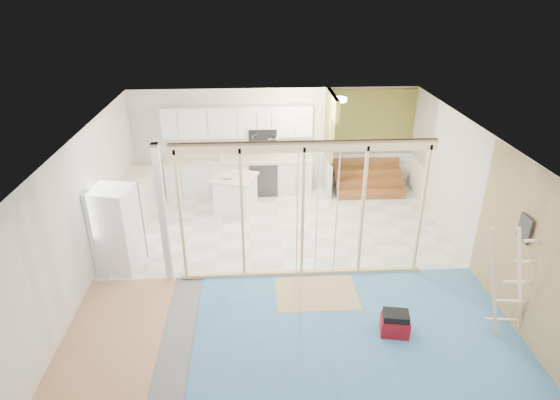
{
  "coord_description": "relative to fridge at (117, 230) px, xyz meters",
  "views": [
    {
      "loc": [
        -0.52,
        -7.19,
        4.98
      ],
      "look_at": [
        -0.06,
        0.6,
        1.26
      ],
      "focal_mm": 30.0,
      "sensor_mm": 36.0,
      "label": 1
    }
  ],
  "objects": [
    {
      "name": "room",
      "position": [
        3.06,
        -0.45,
        0.48
      ],
      "size": [
        7.01,
        8.01,
        2.61
      ],
      "color": "slate",
      "rests_on": "ground"
    },
    {
      "name": "floor_overlays",
      "position": [
        3.14,
        -0.39,
        -0.81
      ],
      "size": [
        7.0,
        8.0,
        0.03
      ],
      "color": "white",
      "rests_on": "room"
    },
    {
      "name": "stud_frame",
      "position": [
        2.82,
        -0.45,
        0.77
      ],
      "size": [
        4.66,
        0.14,
        2.6
      ],
      "color": "beige",
      "rests_on": "room"
    },
    {
      "name": "base_cabinets",
      "position": [
        1.45,
        2.91,
        -0.35
      ],
      "size": [
        4.45,
        2.24,
        0.93
      ],
      "color": "white",
      "rests_on": "room"
    },
    {
      "name": "upper_cabinets",
      "position": [
        2.22,
        3.37,
        1.0
      ],
      "size": [
        3.6,
        0.41,
        0.85
      ],
      "color": "white",
      "rests_on": "room"
    },
    {
      "name": "green_partition",
      "position": [
        5.11,
        3.21,
        0.13
      ],
      "size": [
        2.25,
        1.51,
        2.6
      ],
      "color": "olive",
      "rests_on": "room"
    },
    {
      "name": "pot_rack",
      "position": [
        2.76,
        1.44,
        1.18
      ],
      "size": [
        0.52,
        0.52,
        0.72
      ],
      "color": "black",
      "rests_on": "room"
    },
    {
      "name": "sheathing_panel",
      "position": [
        6.54,
        -2.45,
        0.48
      ],
      "size": [
        0.02,
        4.0,
        2.6
      ],
      "primitive_type": "cube",
      "color": "tan",
      "rests_on": "room"
    },
    {
      "name": "electrical_panel",
      "position": [
        6.49,
        -1.85,
        0.83
      ],
      "size": [
        0.04,
        0.3,
        0.4
      ],
      "primitive_type": "cube",
      "color": "#333337",
      "rests_on": "room"
    },
    {
      "name": "ceiling_light",
      "position": [
        4.46,
        2.55,
        1.72
      ],
      "size": [
        0.32,
        0.32,
        0.08
      ],
      "primitive_type": "cylinder",
      "color": "#FFEABF",
      "rests_on": "room"
    },
    {
      "name": "fridge",
      "position": [
        0.0,
        0.0,
        0.0
      ],
      "size": [
        0.84,
        0.82,
        1.63
      ],
      "rotation": [
        0.0,
        0.0,
        -0.22
      ],
      "color": "white",
      "rests_on": "room"
    },
    {
      "name": "island",
      "position": [
        2.09,
        2.25,
        -0.38
      ],
      "size": [
        1.14,
        1.14,
        0.88
      ],
      "rotation": [
        0.0,
        0.0,
        -0.33
      ],
      "color": "white",
      "rests_on": "room"
    },
    {
      "name": "bowl",
      "position": [
        1.96,
        2.18,
        0.09
      ],
      "size": [
        0.28,
        0.28,
        0.07
      ],
      "primitive_type": "imported",
      "rotation": [
        0.0,
        0.0,
        -0.07
      ],
      "color": "silver",
      "rests_on": "island"
    },
    {
      "name": "soap_bottle_a",
      "position": [
        1.74,
        3.15,
        0.28
      ],
      "size": [
        0.15,
        0.15,
        0.34
      ],
      "primitive_type": "imported",
      "rotation": [
        0.0,
        0.0,
        0.17
      ],
      "color": "silver",
      "rests_on": "base_cabinets"
    },
    {
      "name": "soap_bottle_b",
      "position": [
        3.76,
        3.27,
        0.22
      ],
      "size": [
        0.1,
        0.1,
        0.21
      ],
      "primitive_type": "imported",
      "rotation": [
        0.0,
        0.0,
        0.01
      ],
      "color": "silver",
      "rests_on": "base_cabinets"
    },
    {
      "name": "toolbox",
      "position": [
        4.63,
        -2.12,
        -0.62
      ],
      "size": [
        0.48,
        0.39,
        0.4
      ],
      "rotation": [
        0.0,
        0.0,
        -0.18
      ],
      "color": "maroon",
      "rests_on": "room"
    },
    {
      "name": "ladder",
      "position": [
        6.26,
        -2.18,
        0.11
      ],
      "size": [
        0.96,
        0.2,
        1.81
      ],
      "rotation": [
        0.0,
        0.0,
        -0.38
      ],
      "color": "beige",
      "rests_on": "room"
    }
  ]
}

